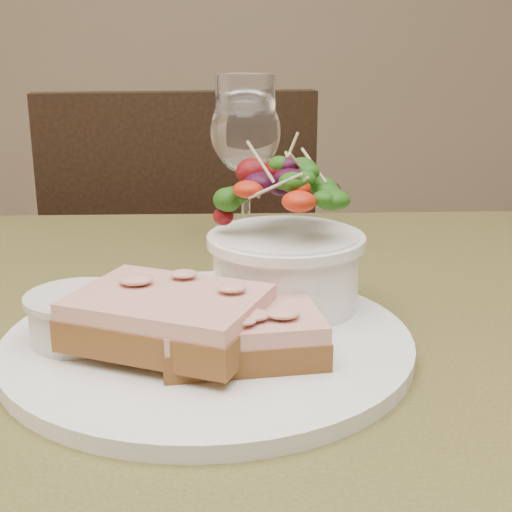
{
  "coord_description": "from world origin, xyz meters",
  "views": [
    {
      "loc": [
        -0.01,
        -0.53,
        0.97
      ],
      "look_at": [
        0.01,
        0.01,
        0.81
      ],
      "focal_mm": 50.0,
      "sensor_mm": 36.0,
      "label": 1
    }
  ],
  "objects_px": {
    "salad_bowl": "(286,236)",
    "wine_glass": "(246,137)",
    "dinner_plate": "(208,342)",
    "chair_far": "(183,404)",
    "sandwich_back": "(169,317)",
    "ramekin": "(80,315)",
    "cafe_table": "(239,442)",
    "sandwich_front": "(240,333)"
  },
  "relations": [
    {
      "from": "salad_bowl",
      "to": "wine_glass",
      "type": "distance_m",
      "value": 0.22
    },
    {
      "from": "dinner_plate",
      "to": "wine_glass",
      "type": "relative_size",
      "value": 1.74
    },
    {
      "from": "chair_far",
      "to": "wine_glass",
      "type": "height_order",
      "value": "wine_glass"
    },
    {
      "from": "wine_glass",
      "to": "sandwich_back",
      "type": "bearing_deg",
      "value": -101.5
    },
    {
      "from": "chair_far",
      "to": "salad_bowl",
      "type": "distance_m",
      "value": 0.88
    },
    {
      "from": "sandwich_back",
      "to": "ramekin",
      "type": "height_order",
      "value": "sandwich_back"
    },
    {
      "from": "cafe_table",
      "to": "sandwich_back",
      "type": "height_order",
      "value": "sandwich_back"
    },
    {
      "from": "dinner_plate",
      "to": "wine_glass",
      "type": "xyz_separation_m",
      "value": [
        0.03,
        0.28,
        0.12
      ]
    },
    {
      "from": "sandwich_back",
      "to": "wine_glass",
      "type": "bearing_deg",
      "value": 101.86
    },
    {
      "from": "cafe_table",
      "to": "sandwich_back",
      "type": "distance_m",
      "value": 0.16
    },
    {
      "from": "sandwich_front",
      "to": "wine_glass",
      "type": "distance_m",
      "value": 0.32
    },
    {
      "from": "dinner_plate",
      "to": "sandwich_back",
      "type": "relative_size",
      "value": 1.94
    },
    {
      "from": "sandwich_back",
      "to": "salad_bowl",
      "type": "xyz_separation_m",
      "value": [
        0.09,
        0.09,
        0.03
      ]
    },
    {
      "from": "cafe_table",
      "to": "wine_glass",
      "type": "relative_size",
      "value": 4.57
    },
    {
      "from": "sandwich_front",
      "to": "sandwich_back",
      "type": "relative_size",
      "value": 0.77
    },
    {
      "from": "chair_far",
      "to": "salad_bowl",
      "type": "bearing_deg",
      "value": 95.32
    },
    {
      "from": "chair_far",
      "to": "sandwich_front",
      "type": "height_order",
      "value": "chair_far"
    },
    {
      "from": "sandwich_back",
      "to": "cafe_table",
      "type": "bearing_deg",
      "value": 74.28
    },
    {
      "from": "salad_bowl",
      "to": "dinner_plate",
      "type": "bearing_deg",
      "value": -135.64
    },
    {
      "from": "dinner_plate",
      "to": "sandwich_back",
      "type": "distance_m",
      "value": 0.05
    },
    {
      "from": "cafe_table",
      "to": "chair_far",
      "type": "distance_m",
      "value": 0.81
    },
    {
      "from": "cafe_table",
      "to": "salad_bowl",
      "type": "relative_size",
      "value": 6.3
    },
    {
      "from": "cafe_table",
      "to": "ramekin",
      "type": "xyz_separation_m",
      "value": [
        -0.12,
        -0.04,
        0.13
      ]
    },
    {
      "from": "chair_far",
      "to": "wine_glass",
      "type": "xyz_separation_m",
      "value": [
        0.11,
        -0.48,
        0.58
      ]
    },
    {
      "from": "salad_bowl",
      "to": "sandwich_front",
      "type": "bearing_deg",
      "value": -112.31
    },
    {
      "from": "dinner_plate",
      "to": "salad_bowl",
      "type": "distance_m",
      "value": 0.11
    },
    {
      "from": "cafe_table",
      "to": "dinner_plate",
      "type": "xyz_separation_m",
      "value": [
        -0.02,
        -0.04,
        0.11
      ]
    },
    {
      "from": "salad_bowl",
      "to": "cafe_table",
      "type": "bearing_deg",
      "value": -146.77
    },
    {
      "from": "ramekin",
      "to": "dinner_plate",
      "type": "bearing_deg",
      "value": 3.26
    },
    {
      "from": "ramekin",
      "to": "chair_far",
      "type": "bearing_deg",
      "value": 88.97
    },
    {
      "from": "cafe_table",
      "to": "salad_bowl",
      "type": "distance_m",
      "value": 0.18
    },
    {
      "from": "chair_far",
      "to": "dinner_plate",
      "type": "bearing_deg",
      "value": 89.75
    },
    {
      "from": "ramekin",
      "to": "wine_glass",
      "type": "xyz_separation_m",
      "value": [
        0.13,
        0.28,
        0.09
      ]
    },
    {
      "from": "sandwich_back",
      "to": "ramekin",
      "type": "xyz_separation_m",
      "value": [
        -0.07,
        0.02,
        -0.01
      ]
    },
    {
      "from": "dinner_plate",
      "to": "ramekin",
      "type": "relative_size",
      "value": 4.19
    },
    {
      "from": "salad_bowl",
      "to": "wine_glass",
      "type": "height_order",
      "value": "wine_glass"
    },
    {
      "from": "wine_glass",
      "to": "dinner_plate",
      "type": "bearing_deg",
      "value": -97.21
    },
    {
      "from": "dinner_plate",
      "to": "sandwich_front",
      "type": "distance_m",
      "value": 0.05
    },
    {
      "from": "chair_far",
      "to": "salad_bowl",
      "type": "relative_size",
      "value": 7.09
    },
    {
      "from": "sandwich_back",
      "to": "salad_bowl",
      "type": "height_order",
      "value": "salad_bowl"
    },
    {
      "from": "cafe_table",
      "to": "salad_bowl",
      "type": "bearing_deg",
      "value": 33.23
    },
    {
      "from": "cafe_table",
      "to": "ramekin",
      "type": "height_order",
      "value": "ramekin"
    }
  ]
}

